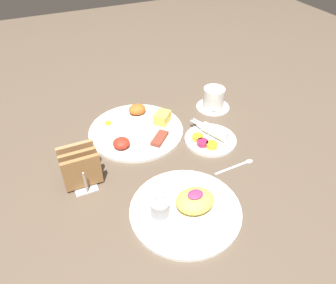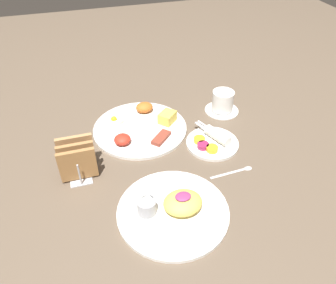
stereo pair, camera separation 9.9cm
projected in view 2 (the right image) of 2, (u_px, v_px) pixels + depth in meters
ground_plane at (154, 157)px, 0.99m from camera, size 3.00×3.00×0.00m
plate_breakfast at (141, 126)px, 1.09m from camera, size 0.31×0.31×0.05m
plate_condiments at (212, 142)px, 1.03m from camera, size 0.16×0.18×0.04m
plate_foreground at (173, 209)px, 0.81m from camera, size 0.28×0.28×0.06m
toast_rack at (77, 159)px, 0.91m from camera, size 0.10×0.12×0.10m
coffee_cup at (223, 102)px, 1.16m from camera, size 0.12×0.12×0.08m
teaspoon at (238, 170)px, 0.94m from camera, size 0.13×0.02×0.01m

